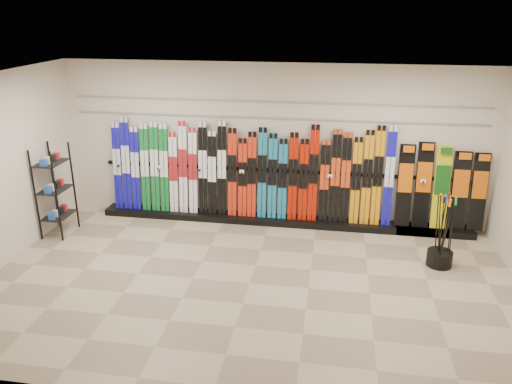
# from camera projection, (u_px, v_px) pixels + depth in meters

# --- Properties ---
(floor) EXTENTS (8.00, 8.00, 0.00)m
(floor) POSITION_uv_depth(u_px,v_px,m) (250.00, 283.00, 7.54)
(floor) COLOR #86735C
(floor) RESTS_ON ground
(back_wall) EXTENTS (8.00, 0.00, 8.00)m
(back_wall) POSITION_uv_depth(u_px,v_px,m) (272.00, 144.00, 9.32)
(back_wall) COLOR beige
(back_wall) RESTS_ON floor
(ceiling) EXTENTS (8.00, 8.00, 0.00)m
(ceiling) POSITION_uv_depth(u_px,v_px,m) (249.00, 82.00, 6.49)
(ceiling) COLOR silver
(ceiling) RESTS_ON back_wall
(ski_rack_base) EXTENTS (8.00, 0.40, 0.12)m
(ski_rack_base) POSITION_uv_depth(u_px,v_px,m) (282.00, 220.00, 9.59)
(ski_rack_base) COLOR black
(ski_rack_base) RESTS_ON floor
(skis) EXTENTS (5.37, 0.19, 1.84)m
(skis) POSITION_uv_depth(u_px,v_px,m) (247.00, 173.00, 9.40)
(skis) COLOR #1310A8
(skis) RESTS_ON ski_rack_base
(snowboards) EXTENTS (1.56, 0.24, 1.56)m
(snowboards) POSITION_uv_depth(u_px,v_px,m) (441.00, 188.00, 8.95)
(snowboards) COLOR black
(snowboards) RESTS_ON ski_rack_base
(accessory_rack) EXTENTS (0.40, 0.60, 1.65)m
(accessory_rack) POSITION_uv_depth(u_px,v_px,m) (55.00, 191.00, 8.93)
(accessory_rack) COLOR black
(accessory_rack) RESTS_ON floor
(pole_bin) EXTENTS (0.40, 0.40, 0.25)m
(pole_bin) POSITION_uv_depth(u_px,v_px,m) (439.00, 258.00, 8.02)
(pole_bin) COLOR black
(pole_bin) RESTS_ON floor
(ski_poles) EXTENTS (0.29, 0.37, 1.18)m
(ski_poles) POSITION_uv_depth(u_px,v_px,m) (444.00, 231.00, 7.85)
(ski_poles) COLOR black
(ski_poles) RESTS_ON pole_bin
(slatwall_rail_0) EXTENTS (7.60, 0.02, 0.03)m
(slatwall_rail_0) POSITION_uv_depth(u_px,v_px,m) (273.00, 118.00, 9.13)
(slatwall_rail_0) COLOR gray
(slatwall_rail_0) RESTS_ON back_wall
(slatwall_rail_1) EXTENTS (7.60, 0.02, 0.03)m
(slatwall_rail_1) POSITION_uv_depth(u_px,v_px,m) (273.00, 102.00, 9.02)
(slatwall_rail_1) COLOR gray
(slatwall_rail_1) RESTS_ON back_wall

